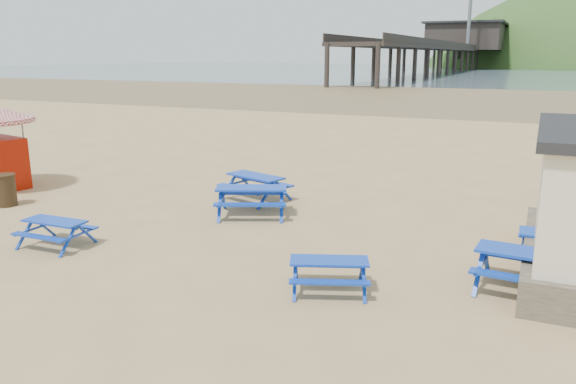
% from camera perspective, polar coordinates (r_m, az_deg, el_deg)
% --- Properties ---
extents(ground, '(400.00, 400.00, 0.00)m').
position_cam_1_polar(ground, '(14.31, -5.88, -4.83)').
color(ground, tan).
rests_on(ground, ground).
extents(wet_sand, '(400.00, 400.00, 0.00)m').
position_cam_1_polar(wet_sand, '(67.20, 18.62, 9.19)').
color(wet_sand, brown).
rests_on(wet_sand, ground).
extents(sea, '(400.00, 400.00, 0.00)m').
position_cam_1_polar(sea, '(181.88, 22.60, 11.31)').
color(sea, '#445561').
rests_on(sea, ground).
extents(picnic_table_blue_a, '(2.50, 2.30, 0.85)m').
position_cam_1_polar(picnic_table_blue_a, '(16.26, -3.72, -0.95)').
color(picnic_table_blue_a, '#0833AF').
rests_on(picnic_table_blue_a, ground).
extents(picnic_table_blue_b, '(2.32, 2.08, 0.82)m').
position_cam_1_polar(picnic_table_blue_b, '(17.98, -3.31, 0.44)').
color(picnic_table_blue_b, '#0833AF').
rests_on(picnic_table_blue_b, ground).
extents(picnic_table_blue_c, '(1.89, 1.55, 0.76)m').
position_cam_1_polar(picnic_table_blue_c, '(13.70, 26.13, -5.39)').
color(picnic_table_blue_c, '#0833AF').
rests_on(picnic_table_blue_c, ground).
extents(picnic_table_blue_d, '(1.60, 1.31, 0.66)m').
position_cam_1_polar(picnic_table_blue_d, '(14.80, -22.52, -3.87)').
color(picnic_table_blue_d, '#0833AF').
rests_on(picnic_table_blue_d, ground).
extents(picnic_table_blue_e, '(1.88, 1.71, 0.64)m').
position_cam_1_polar(picnic_table_blue_e, '(11.21, 4.19, -8.40)').
color(picnic_table_blue_e, '#0833AF').
rests_on(picnic_table_blue_e, ground).
extents(picnic_table_blue_f, '(2.09, 1.74, 0.83)m').
position_cam_1_polar(picnic_table_blue_f, '(12.04, 23.19, -7.47)').
color(picnic_table_blue_f, '#0833AF').
rests_on(picnic_table_blue_f, ground).
extents(litter_bin, '(0.67, 0.67, 0.99)m').
position_cam_1_polar(litter_bin, '(19.34, -26.80, 0.19)').
color(litter_bin, '#342715').
rests_on(litter_bin, ground).
extents(pier, '(24.00, 220.00, 39.29)m').
position_cam_1_polar(pier, '(191.55, 17.34, 13.44)').
color(pier, black).
rests_on(pier, ground).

